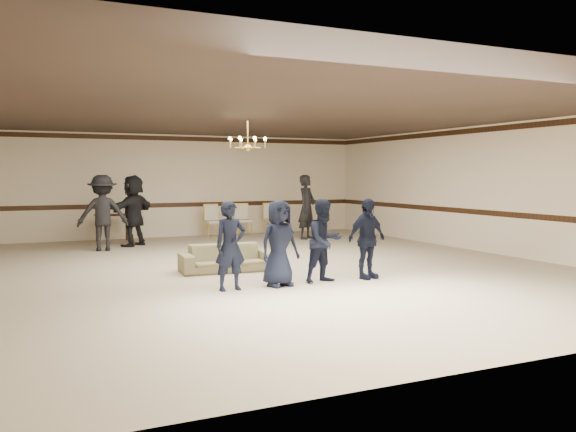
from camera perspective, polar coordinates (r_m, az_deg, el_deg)
name	(u,v)px	position (r m, az deg, el deg)	size (l,w,h in m)	color
room	(265,192)	(12.47, -2.21, 2.34)	(12.01, 14.01, 3.21)	tan
chair_rail	(180,205)	(19.13, -10.24, 1.06)	(12.00, 0.02, 0.14)	black
crown_molding	(180,139)	(19.14, -10.32, 7.29)	(12.00, 0.02, 0.14)	black
chandelier	(248,133)	(13.43, -3.88, 7.90)	(0.94, 0.94, 0.89)	gold
boy_a	(230,246)	(10.11, -5.53, -2.85)	(0.55, 0.36, 1.51)	black
boy_b	(279,243)	(10.44, -0.85, -2.62)	(0.74, 0.48, 1.51)	black
boy_c	(325,241)	(10.83, 3.51, -2.38)	(0.74, 0.57, 1.51)	black
boy_d	(367,239)	(11.28, 7.54, -2.16)	(0.89, 0.37, 1.51)	black
settee	(227,258)	(12.15, -5.87, -4.00)	(1.87, 0.73, 0.55)	#776D4F
adult_left	(103,213)	(16.00, -17.29, 0.29)	(1.26, 0.72, 1.95)	black
adult_mid	(133,210)	(16.83, -14.56, 0.51)	(1.81, 0.58, 1.95)	black
adult_right	(307,207)	(18.06, 1.81, 0.87)	(0.71, 0.47, 1.95)	black
banquet_chair_left	(213,221)	(18.62, -7.17, -0.51)	(0.49, 0.49, 1.02)	beige
banquet_chair_mid	(243,220)	(18.94, -4.28, -0.41)	(0.49, 0.49, 1.02)	beige
banquet_chair_right	(272,219)	(19.31, -1.50, -0.31)	(0.49, 0.49, 1.02)	beige
console_table	(113,228)	(18.15, -16.42, -1.08)	(0.96, 0.41, 0.81)	black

